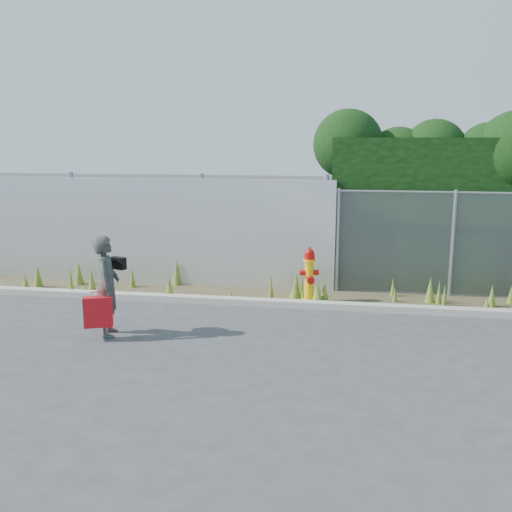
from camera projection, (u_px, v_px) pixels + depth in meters
The scene contains 10 objects.
ground at pixel (260, 340), 8.58m from camera, with size 80.00×80.00×0.00m, color #3B3B3E.
curb at pixel (276, 303), 10.30m from camera, with size 16.00×0.22×0.12m, color #A5A095.
weed_strip at pixel (285, 291), 10.82m from camera, with size 16.00×1.34×0.54m.
corrugated_fence at pixel (128, 231), 11.78m from camera, with size 8.50×0.21×2.30m.
chainlink_fence at pixel (511, 245), 10.59m from camera, with size 6.50×0.07×2.05m.
hedge at pixel (512, 191), 11.33m from camera, with size 7.73×2.00×3.58m.
fire_hydrant at pixel (309, 276), 10.44m from camera, with size 0.35×0.31×1.05m.
woman at pixel (107, 286), 8.65m from camera, with size 0.57×0.37×1.55m, color #0E5C50.
red_tote_bag at pixel (98, 312), 8.50m from camera, with size 0.42×0.15×0.55m.
black_shoulder_bag at pixel (118, 263), 8.78m from camera, with size 0.25×0.10×0.19m.
Camera 1 is at (1.27, -8.05, 2.96)m, focal length 40.00 mm.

